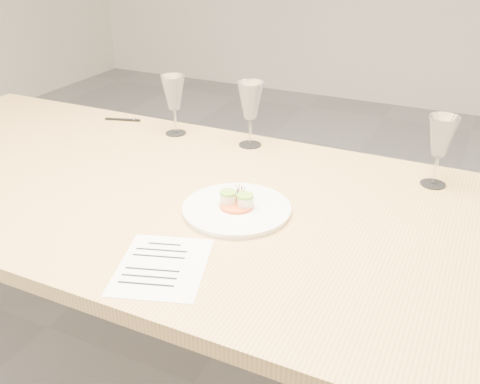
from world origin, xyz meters
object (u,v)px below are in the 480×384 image
at_px(dinner_plate, 237,208).
at_px(wine_glass_2, 441,138).
at_px(wine_glass_0, 174,94).
at_px(ballpoint_pen, 123,120).
at_px(dining_table, 184,212).
at_px(wine_glass_1, 250,102).
at_px(recipe_sheet, 162,266).

distance_m(dinner_plate, wine_glass_2, 0.61).
relative_size(dinner_plate, wine_glass_0, 1.35).
bearing_deg(wine_glass_2, ballpoint_pen, 176.67).
distance_m(dining_table, wine_glass_1, 0.46).
distance_m(ballpoint_pen, wine_glass_2, 1.17).
bearing_deg(wine_glass_1, wine_glass_2, -4.65).
relative_size(recipe_sheet, wine_glass_2, 1.40).
distance_m(dining_table, wine_glass_2, 0.76).
xyz_separation_m(dining_table, wine_glass_1, (0.03, 0.40, 0.22)).
relative_size(dinner_plate, ballpoint_pen, 2.09).
relative_size(dining_table, wine_glass_1, 10.90).
bearing_deg(wine_glass_0, ballpoint_pen, 172.96).
bearing_deg(dining_table, recipe_sheet, -66.37).
relative_size(ballpoint_pen, wine_glass_0, 0.65).
distance_m(recipe_sheet, wine_glass_1, 0.77).
xyz_separation_m(wine_glass_0, wine_glass_1, (0.29, 0.01, 0.01)).
distance_m(recipe_sheet, wine_glass_2, 0.86).
bearing_deg(dinner_plate, dining_table, 167.93).
xyz_separation_m(ballpoint_pen, wine_glass_1, (0.55, -0.02, 0.15)).
relative_size(dining_table, ballpoint_pen, 17.50).
bearing_deg(ballpoint_pen, wine_glass_1, -18.70).
height_order(ballpoint_pen, wine_glass_2, wine_glass_2).
height_order(ballpoint_pen, wine_glass_1, wine_glass_1).
distance_m(wine_glass_0, wine_glass_2, 0.90).
bearing_deg(wine_glass_1, ballpoint_pen, 178.16).
bearing_deg(wine_glass_2, dining_table, -150.95).
bearing_deg(recipe_sheet, dinner_plate, 63.62).
height_order(dining_table, wine_glass_2, wine_glass_2).
distance_m(dinner_plate, wine_glass_1, 0.49).
height_order(wine_glass_1, wine_glass_2, wine_glass_1).
bearing_deg(dinner_plate, wine_glass_0, 136.57).
bearing_deg(ballpoint_pen, dining_table, -55.75).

